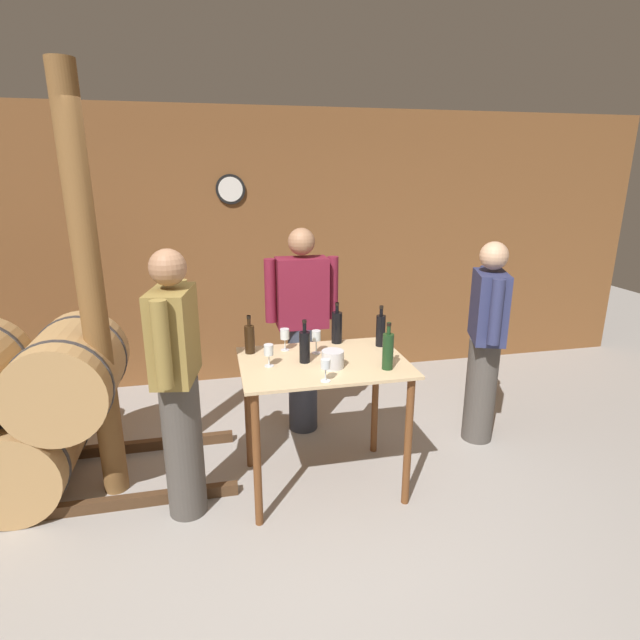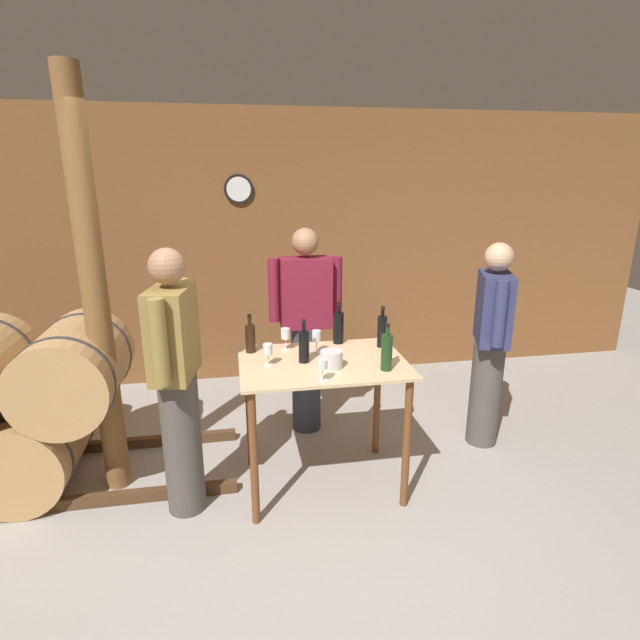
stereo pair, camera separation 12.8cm
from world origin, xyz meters
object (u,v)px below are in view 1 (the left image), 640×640
wine_bottle_far_left (250,338)px  wine_bottle_right (388,350)px  wooden_post (92,299)px  ice_bucket (333,359)px  wine_glass_near_right (326,365)px  person_host (178,382)px  wine_glass_far_side (316,337)px  person_visitor_with_scarf (302,328)px  wine_glass_near_center (285,335)px  wine_bottle_far_right (381,330)px  wine_glass_near_left (269,351)px  wine_bottle_left (305,346)px  wine_bottle_center (337,327)px  person_visitor_bearded (486,340)px

wine_bottle_far_left → wine_bottle_right: (0.82, -0.47, 0.02)m
wooden_post → ice_bucket: 1.53m
wine_glass_near_right → person_host: (-0.85, 0.22, -0.12)m
wooden_post → wine_glass_far_side: bearing=-4.0°
person_visitor_with_scarf → wine_bottle_right: bearing=-71.3°
wine_bottle_right → wine_glass_far_side: 0.53m
wooden_post → wine_glass_near_center: wooden_post is taller
wine_bottle_far_left → wine_bottle_far_right: (0.91, -0.05, 0.02)m
ice_bucket → person_host: size_ratio=0.08×
wooden_post → wine_bottle_far_right: size_ratio=9.18×
person_visitor_with_scarf → wine_glass_near_center: bearing=-112.0°
wine_glass_near_center → person_visitor_with_scarf: size_ratio=0.09×
wine_glass_near_left → person_host: (-0.56, -0.09, -0.12)m
wine_bottle_left → wine_bottle_right: wine_bottle_right is taller
wine_bottle_center → wine_glass_near_right: wine_bottle_center is taller
person_host → person_visitor_bearded: 2.33m
wine_bottle_far_left → person_visitor_with_scarf: 0.74m
person_host → wine_bottle_center: bearing=21.8°
wine_bottle_right → wine_glass_far_side: bearing=135.7°
wooden_post → person_visitor_bearded: bearing=1.8°
ice_bucket → wine_glass_near_center: bearing=123.0°
wine_glass_far_side → person_visitor_with_scarf: (0.03, 0.66, -0.14)m
wine_glass_near_right → wine_glass_far_side: bearing=84.5°
wine_glass_near_center → person_visitor_bearded: size_ratio=0.10×
wine_bottle_far_left → wine_glass_near_left: bearing=-70.1°
wine_bottle_far_left → wine_glass_near_left: wine_bottle_far_left is taller
ice_bucket → person_visitor_bearded: (1.34, 0.46, -0.12)m
wine_glass_far_side → person_host: bearing=-164.2°
wooden_post → wine_bottle_right: (1.77, -0.47, -0.31)m
wine_bottle_left → wine_bottle_center: size_ratio=0.96×
wine_bottle_right → person_host: bearing=174.9°
person_visitor_bearded → wine_glass_near_center: bearing=-177.2°
wine_bottle_left → person_visitor_with_scarf: size_ratio=0.17×
person_host → person_visitor_with_scarf: size_ratio=1.00×
wooden_post → wine_bottle_left: size_ratio=9.43×
person_host → wine_glass_near_center: bearing=27.2°
ice_bucket → person_host: bearing=178.9°
wine_glass_near_left → ice_bucket: bearing=-15.6°
wine_bottle_left → wine_bottle_center: bearing=47.7°
wooden_post → person_visitor_bearded: (2.78, 0.08, -0.50)m
wine_bottle_far_left → wine_glass_near_right: wine_bottle_far_left is taller
wine_bottle_far_right → wine_glass_far_side: bearing=-173.8°
wine_glass_near_right → ice_bucket: wine_glass_near_right is taller
wine_bottle_far_right → wine_glass_near_right: 0.74m
wine_glass_near_center → wine_bottle_right: bearing=-39.5°
wine_glass_near_left → person_host: person_host is taller
wine_bottle_far_right → person_host: size_ratio=0.17×
wine_bottle_right → person_visitor_bearded: size_ratio=0.19×
wine_glass_far_side → person_host: person_host is taller
wine_bottle_far_left → wine_glass_near_center: 0.24m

